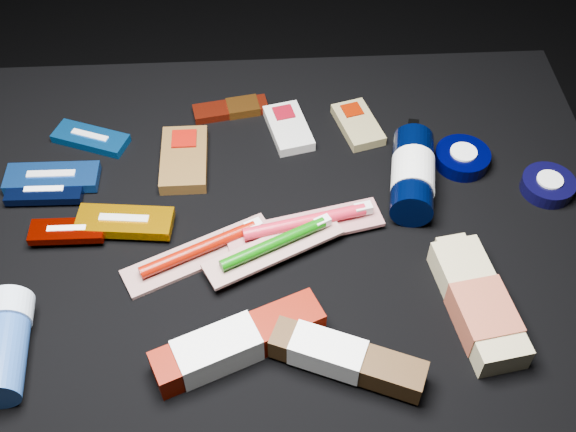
{
  "coord_description": "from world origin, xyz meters",
  "views": [
    {
      "loc": [
        -0.02,
        -0.64,
        1.18
      ],
      "look_at": [
        0.01,
        0.01,
        0.42
      ],
      "focal_mm": 45.0,
      "sensor_mm": 36.0,
      "label": 1
    }
  ],
  "objects_px": {
    "lotion_bottle": "(413,174)",
    "toothpaste_carton_red": "(231,345)",
    "deodorant_stick": "(6,344)",
    "bodywash_bottle": "(478,305)"
  },
  "relations": [
    {
      "from": "lotion_bottle",
      "to": "deodorant_stick",
      "type": "bearing_deg",
      "value": -144.32
    },
    {
      "from": "lotion_bottle",
      "to": "bodywash_bottle",
      "type": "distance_m",
      "value": 0.23
    },
    {
      "from": "toothpaste_carton_red",
      "to": "deodorant_stick",
      "type": "bearing_deg",
      "value": 154.91
    },
    {
      "from": "bodywash_bottle",
      "to": "lotion_bottle",
      "type": "bearing_deg",
      "value": 92.99
    },
    {
      "from": "bodywash_bottle",
      "to": "toothpaste_carton_red",
      "type": "xyz_separation_m",
      "value": [
        -0.31,
        -0.04,
        0.0
      ]
    },
    {
      "from": "bodywash_bottle",
      "to": "toothpaste_carton_red",
      "type": "bearing_deg",
      "value": 178.22
    },
    {
      "from": "lotion_bottle",
      "to": "bodywash_bottle",
      "type": "bearing_deg",
      "value": -67.11
    },
    {
      "from": "lotion_bottle",
      "to": "toothpaste_carton_red",
      "type": "bearing_deg",
      "value": -124.53
    },
    {
      "from": "bodywash_bottle",
      "to": "toothpaste_carton_red",
      "type": "height_order",
      "value": "toothpaste_carton_red"
    },
    {
      "from": "deodorant_stick",
      "to": "bodywash_bottle",
      "type": "bearing_deg",
      "value": -1.29
    }
  ]
}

